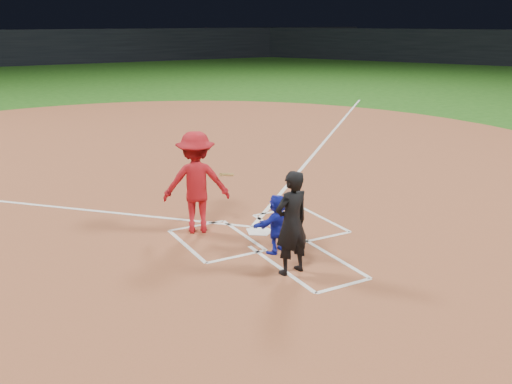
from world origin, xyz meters
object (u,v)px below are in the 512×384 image
umpire (292,223)px  home_plate (259,231)px  catcher (277,224)px  batter_at_plate (196,182)px

umpire → home_plate: bearing=-110.9°
catcher → home_plate: bearing=-121.1°
catcher → umpire: 0.99m
umpire → catcher: bearing=-113.1°
catcher → batter_at_plate: batter_at_plate is taller
catcher → umpire: umpire is taller
catcher → batter_at_plate: size_ratio=0.54×
umpire → batter_at_plate: (-0.59, 2.60, 0.13)m
umpire → batter_at_plate: 2.67m
catcher → umpire: bearing=54.8°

